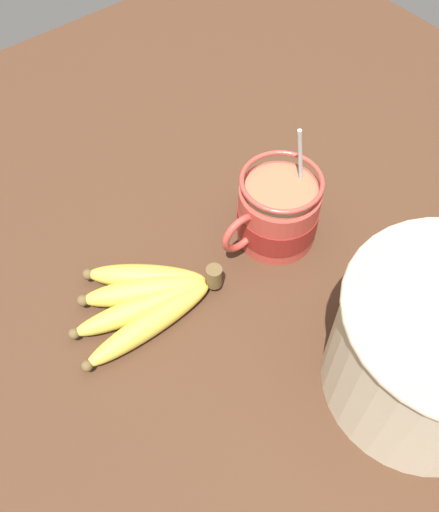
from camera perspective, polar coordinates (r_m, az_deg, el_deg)
table at (r=74.30cm, az=2.27°, el=-2.03°), size 124.12×124.12×3.43cm
coffee_mug at (r=72.96cm, az=5.80°, el=4.30°), size 14.24×10.43×17.26cm
banana_bunch at (r=69.06cm, az=-7.35°, el=-4.31°), size 19.73×13.13×4.04cm
woven_basket at (r=61.80cm, az=20.99°, el=-8.51°), size 21.94×21.94×16.10cm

